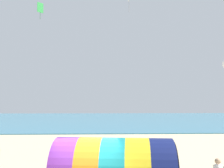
% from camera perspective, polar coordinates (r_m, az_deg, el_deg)
% --- Properties ---
extents(sea, '(120.00, 40.00, 0.10)m').
position_cam_1_polar(sea, '(48.56, -2.75, -8.10)').
color(sea, teal).
rests_on(sea, ground).
extents(kite_green_diamond, '(0.44, 0.47, 1.47)m').
position_cam_1_polar(kite_green_diamond, '(23.70, -16.07, 16.36)').
color(kite_green_diamond, green).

